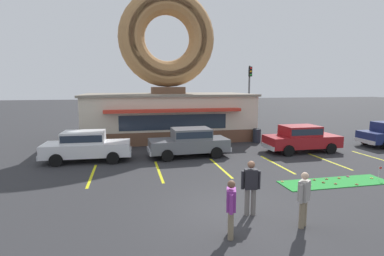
{
  "coord_description": "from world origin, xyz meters",
  "views": [
    {
      "loc": [
        -3.13,
        -8.6,
        4.0
      ],
      "look_at": [
        -0.2,
        5.0,
        2.0
      ],
      "focal_mm": 28.0,
      "sensor_mm": 36.0,
      "label": 1
    }
  ],
  "objects": [
    {
      "name": "parking_stripe_mid_right",
      "position": [
        7.21,
        5.0,
        0.0
      ],
      "size": [
        0.12,
        3.6,
        0.01
      ],
      "primitive_type": "cube",
      "color": "yellow",
      "rests_on": "ground"
    },
    {
      "name": "parking_stripe_far_left",
      "position": [
        -4.79,
        5.0,
        0.0
      ],
      "size": [
        0.12,
        3.6,
        0.01
      ],
      "primitive_type": "cube",
      "color": "yellow",
      "rests_on": "ground"
    },
    {
      "name": "mini_donut_near_left",
      "position": [
        4.47,
        2.19,
        0.05
      ],
      "size": [
        0.13,
        0.13,
        0.04
      ],
      "primitive_type": "torus",
      "color": "#A5724C",
      "rests_on": "putting_mat"
    },
    {
      "name": "parking_stripe_right",
      "position": [
        10.21,
        5.0,
        0.0
      ],
      "size": [
        0.12,
        3.6,
        0.01
      ],
      "primitive_type": "cube",
      "color": "yellow",
      "rests_on": "ground"
    },
    {
      "name": "parking_stripe_mid_left",
      "position": [
        1.21,
        5.0,
        0.0
      ],
      "size": [
        0.12,
        3.6,
        0.01
      ],
      "primitive_type": "cube",
      "color": "yellow",
      "rests_on": "ground"
    },
    {
      "name": "trash_bin",
      "position": [
        5.67,
        10.64,
        0.5
      ],
      "size": [
        0.57,
        0.57,
        0.97
      ],
      "color": "#232833",
      "rests_on": "ground"
    },
    {
      "name": "pedestrian_blue_sweater_man",
      "position": [
        0.49,
        -0.36,
        0.96
      ],
      "size": [
        0.59,
        0.31,
        1.72
      ],
      "color": "slate",
      "rests_on": "ground"
    },
    {
      "name": "donut_shop_building",
      "position": [
        -0.13,
        13.94,
        3.74
      ],
      "size": [
        12.3,
        6.75,
        10.96
      ],
      "color": "brown",
      "rests_on": "ground"
    },
    {
      "name": "mini_donut_mid_left",
      "position": [
        6.19,
        2.29,
        0.05
      ],
      "size": [
        0.13,
        0.13,
        0.04
      ],
      "primitive_type": "torus",
      "color": "#D8667F",
      "rests_on": "putting_mat"
    },
    {
      "name": "parking_stripe_centre",
      "position": [
        4.21,
        5.0,
        0.0
      ],
      "size": [
        0.12,
        3.6,
        0.01
      ],
      "primitive_type": "cube",
      "color": "yellow",
      "rests_on": "ground"
    },
    {
      "name": "parking_stripe_left",
      "position": [
        -1.79,
        5.0,
        0.0
      ],
      "size": [
        0.12,
        3.6,
        0.01
      ],
      "primitive_type": "cube",
      "color": "yellow",
      "rests_on": "ground"
    },
    {
      "name": "car_white",
      "position": [
        -5.33,
        7.71,
        0.87
      ],
      "size": [
        4.61,
        2.08,
        1.6
      ],
      "color": "silver",
      "rests_on": "ground"
    },
    {
      "name": "mini_donut_near_right",
      "position": [
        3.04,
        2.27,
        0.05
      ],
      "size": [
        0.13,
        0.13,
        0.04
      ],
      "primitive_type": "torus",
      "color": "#E5C666",
      "rests_on": "putting_mat"
    },
    {
      "name": "mini_donut_mid_right",
      "position": [
        5.78,
        1.31,
        0.05
      ],
      "size": [
        0.13,
        0.13,
        0.04
      ],
      "primitive_type": "torus",
      "color": "#A5724C",
      "rests_on": "putting_mat"
    },
    {
      "name": "car_red",
      "position": [
        7.02,
        7.33,
        0.87
      ],
      "size": [
        4.57,
        1.99,
        1.6
      ],
      "color": "maroon",
      "rests_on": "ground"
    },
    {
      "name": "pedestrian_hooded_kid",
      "position": [
        -0.57,
        -1.56,
        0.86
      ],
      "size": [
        0.35,
        0.57,
        1.56
      ],
      "color": "#7F7056",
      "rests_on": "ground"
    },
    {
      "name": "ground_plane",
      "position": [
        0.0,
        0.0,
        0.0
      ],
      "size": [
        160.0,
        160.0,
        0.0
      ],
      "primitive_type": "plane",
      "color": "#2D2D30"
    },
    {
      "name": "car_grey",
      "position": [
        0.23,
        7.64,
        0.87
      ],
      "size": [
        4.62,
        2.1,
        1.6
      ],
      "color": "slate",
      "rests_on": "ground"
    },
    {
      "name": "mini_donut_far_right",
      "position": [
        5.01,
        1.56,
        0.05
      ],
      "size": [
        0.13,
        0.13,
        0.04
      ],
      "primitive_type": "torus",
      "color": "#A5724C",
      "rests_on": "putting_mat"
    },
    {
      "name": "pedestrian_leather_jacket_man",
      "position": [
        1.64,
        -1.41,
        0.88
      ],
      "size": [
        0.48,
        0.43,
        1.6
      ],
      "color": "#7F7056",
      "rests_on": "ground"
    },
    {
      "name": "traffic_light_pole",
      "position": [
        8.15,
        18.03,
        3.71
      ],
      "size": [
        0.28,
        0.47,
        5.8
      ],
      "color": "#595B60",
      "rests_on": "ground"
    },
    {
      "name": "mini_donut_extra",
      "position": [
        4.62,
        1.8,
        0.05
      ],
      "size": [
        0.13,
        0.13,
        0.04
      ],
      "primitive_type": "torus",
      "color": "brown",
      "rests_on": "putting_mat"
    },
    {
      "name": "golf_ball",
      "position": [
        3.94,
        1.62,
        0.05
      ],
      "size": [
        0.04,
        0.04,
        0.04
      ],
      "primitive_type": "sphere",
      "color": "white",
      "rests_on": "putting_mat"
    },
    {
      "name": "mini_donut_mid_centre",
      "position": [
        7.02,
        1.88,
        0.05
      ],
      "size": [
        0.13,
        0.13,
        0.04
      ],
      "primitive_type": "torus",
      "color": "#E5C666",
      "rests_on": "putting_mat"
    },
    {
      "name": "mini_donut_far_centre",
      "position": [
        5.65,
        2.18,
        0.05
      ],
      "size": [
        0.13,
        0.13,
        0.04
      ],
      "primitive_type": "torus",
      "color": "#D17F47",
      "rests_on": "putting_mat"
    },
    {
      "name": "mini_donut_far_left",
      "position": [
        5.05,
        2.18,
        0.05
      ],
      "size": [
        0.13,
        0.13,
        0.04
      ],
      "primitive_type": "torus",
      "color": "#A5724C",
      "rests_on": "putting_mat"
    },
    {
      "name": "putting_mat",
      "position": [
        5.15,
        1.8,
        0.01
      ],
      "size": [
        4.59,
        1.26,
        0.03
      ],
      "primitive_type": "cube",
      "color": "green",
      "rests_on": "ground"
    },
    {
      "name": "putting_flag_pin",
      "position": [
        7.23,
        1.71,
        0.44
      ],
      "size": [
        0.13,
        0.01,
        0.55
      ],
      "color": "silver",
      "rests_on": "putting_mat"
    }
  ]
}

